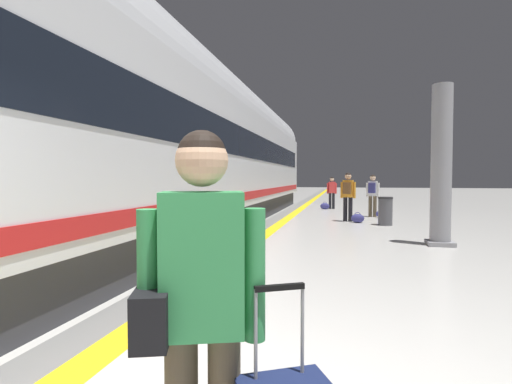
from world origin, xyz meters
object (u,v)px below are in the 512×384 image
(traveller_foreground, at_px, (199,301))
(duffel_bag_mid, at_px, (382,214))
(passenger_near, at_px, (348,192))
(passenger_far, at_px, (332,190))
(platform_pillar, at_px, (441,169))
(duffel_bag_near, at_px, (358,218))
(waste_bin, at_px, (385,211))
(duffel_bag_far, at_px, (325,206))
(passenger_mid, at_px, (373,192))
(high_speed_train, at_px, (151,134))

(traveller_foreground, distance_m, duffel_bag_mid, 13.93)
(passenger_near, height_order, passenger_far, passenger_near)
(platform_pillar, bearing_deg, duffel_bag_near, 112.04)
(platform_pillar, height_order, waste_bin, platform_pillar)
(duffel_bag_near, bearing_deg, platform_pillar, -67.96)
(passenger_far, height_order, waste_bin, passenger_far)
(passenger_far, xyz_separation_m, platform_pillar, (2.69, -9.83, 0.82))
(traveller_foreground, height_order, duffel_bag_mid, traveller_foreground)
(passenger_near, height_order, duffel_bag_far, passenger_near)
(passenger_mid, height_order, duffel_bag_mid, passenger_mid)
(duffel_bag_far, bearing_deg, duffel_bag_mid, -57.56)
(waste_bin, bearing_deg, traveller_foreground, -99.45)
(duffel_bag_mid, distance_m, platform_pillar, 6.18)
(high_speed_train, relative_size, passenger_near, 18.49)
(high_speed_train, bearing_deg, passenger_far, 72.32)
(traveller_foreground, xyz_separation_m, passenger_mid, (1.69, 14.08, -0.02))
(high_speed_train, relative_size, duffel_bag_near, 71.51)
(high_speed_train, height_order, passenger_far, high_speed_train)
(duffel_bag_far, height_order, waste_bin, waste_bin)
(passenger_near, xyz_separation_m, passenger_far, (-0.71, 5.40, -0.10))
(traveller_foreground, relative_size, platform_pillar, 0.48)
(duffel_bag_far, bearing_deg, duffel_bag_near, -76.09)
(waste_bin, bearing_deg, high_speed_train, -137.18)
(duffel_bag_mid, xyz_separation_m, passenger_far, (-1.98, 3.90, 0.75))
(duffel_bag_near, bearing_deg, high_speed_train, -129.73)
(traveller_foreground, height_order, waste_bin, traveller_foreground)
(duffel_bag_far, bearing_deg, high_speed_train, -106.57)
(passenger_far, bearing_deg, high_speed_train, -107.68)
(duffel_bag_mid, xyz_separation_m, duffel_bag_far, (-2.30, 3.62, 0.00))
(duffel_bag_far, relative_size, waste_bin, 0.48)
(passenger_mid, bearing_deg, high_speed_train, -124.26)
(duffel_bag_near, height_order, passenger_far, passenger_far)
(high_speed_train, xyz_separation_m, platform_pillar, (6.29, 1.48, -0.78))
(platform_pillar, xyz_separation_m, waste_bin, (-0.82, 3.60, -1.27))
(waste_bin, bearing_deg, passenger_mid, 94.59)
(duffel_bag_near, relative_size, duffel_bag_far, 1.00)
(passenger_far, height_order, platform_pillar, platform_pillar)
(duffel_bag_mid, height_order, waste_bin, waste_bin)
(high_speed_train, bearing_deg, duffel_bag_near, 50.27)
(passenger_mid, xyz_separation_m, passenger_far, (-1.66, 3.58, -0.07))
(duffel_bag_far, bearing_deg, waste_bin, -69.81)
(passenger_near, height_order, duffel_bag_mid, passenger_near)
(platform_pillar, bearing_deg, duffel_bag_far, 107.49)
(traveller_foreground, distance_m, passenger_far, 17.66)
(passenger_mid, bearing_deg, traveller_foreground, -96.84)
(duffel_bag_mid, bearing_deg, duffel_bag_near, -117.46)
(traveller_foreground, xyz_separation_m, platform_pillar, (2.72, 7.83, 0.73))
(passenger_far, bearing_deg, duffel_bag_far, -139.47)
(duffel_bag_mid, bearing_deg, high_speed_train, -127.02)
(passenger_near, relative_size, platform_pillar, 0.47)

